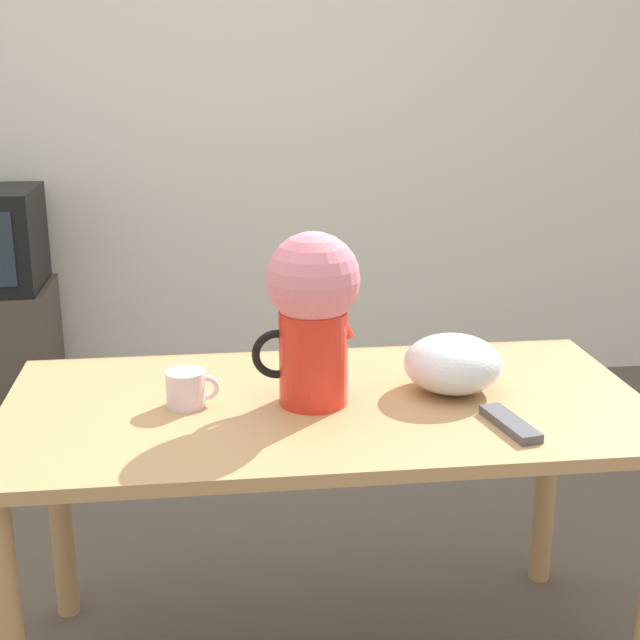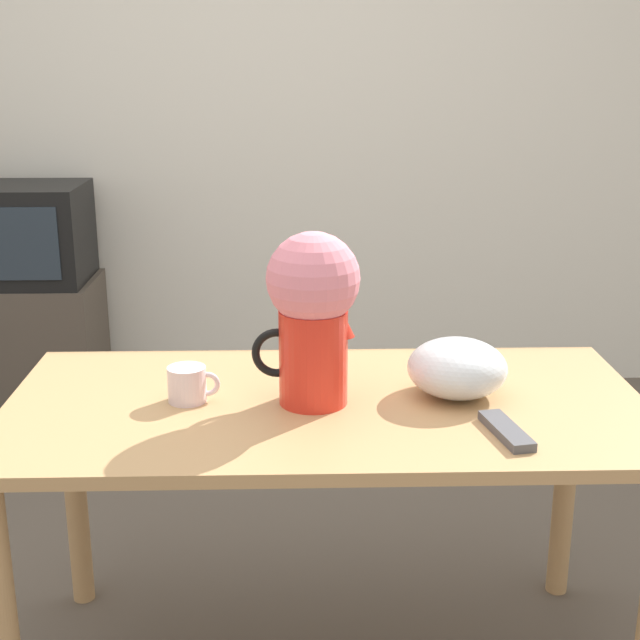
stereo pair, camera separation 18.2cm
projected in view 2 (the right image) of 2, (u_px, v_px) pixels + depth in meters
The scene contains 8 objects.
wall_back at pixel (253, 101), 3.89m from camera, with size 8.00×0.05×2.60m.
table at pixel (326, 440), 2.09m from camera, with size 1.48×0.75×0.72m.
flower_vase at pixel (313, 306), 1.99m from camera, with size 0.25×0.21×0.40m.
coffee_mug at pixel (188, 384), 2.05m from camera, with size 0.12×0.09×0.08m.
white_bowl at pixel (457, 368), 2.08m from camera, with size 0.23×0.23×0.14m.
remote_control at pixel (506, 431), 1.87m from camera, with size 0.09×0.20×0.02m.
tv_stand at pixel (34, 345), 3.85m from camera, with size 0.56×0.44×0.57m.
tv_set at pixel (23, 234), 3.71m from camera, with size 0.52×0.43×0.41m.
Camera 2 is at (0.17, -1.98, 1.49)m, focal length 50.00 mm.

